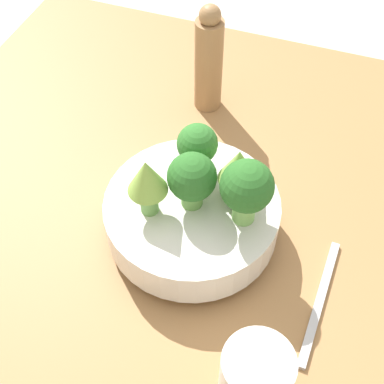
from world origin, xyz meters
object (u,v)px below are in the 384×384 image
(bowl, at_px, (192,216))
(pepper_mill, at_px, (209,61))
(cup, at_px, (255,380))
(fork, at_px, (319,301))

(bowl, xyz_separation_m, pepper_mill, (0.24, 0.06, 0.04))
(cup, bearing_deg, bowl, 36.07)
(bowl, relative_size, pepper_mill, 1.23)
(bowl, bearing_deg, cup, -143.93)
(pepper_mill, xyz_separation_m, fork, (-0.28, -0.23, -0.08))
(fork, bearing_deg, pepper_mill, 39.32)
(bowl, height_order, cup, cup)
(cup, distance_m, fork, 0.14)
(bowl, bearing_deg, pepper_mill, 13.82)
(pepper_mill, relative_size, fork, 1.01)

